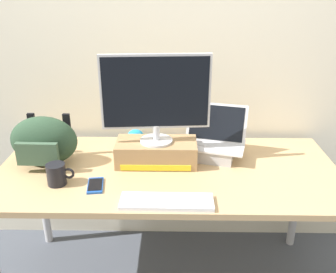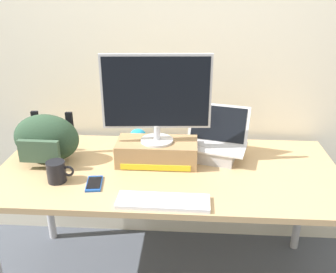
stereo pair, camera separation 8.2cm
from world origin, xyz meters
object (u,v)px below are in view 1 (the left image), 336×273
Objects in this scene: external_keyboard at (168,202)px; plush_toy at (136,138)px; messenger_backpack at (44,141)px; coffee_mug at (57,174)px; toner_box_yellow at (156,152)px; desktop_monitor at (156,97)px; cell_phone at (95,185)px; open_laptop at (214,146)px.

plush_toy is (-0.20, 0.59, 0.04)m from external_keyboard.
messenger_backpack is at bearing -154.36° from plush_toy.
toner_box_yellow is at bearing 26.84° from coffee_mug.
desktop_monitor is 4.15× the size of coffee_mug.
coffee_mug is 0.89× the size of cell_phone.
toner_box_yellow is 0.59m from messenger_backpack.
desktop_monitor is at bearing -151.16° from open_laptop.
external_keyboard is 3.09× the size of coffee_mug.
desktop_monitor is at bearing 100.26° from external_keyboard.
open_laptop reaches higher than toner_box_yellow.
messenger_backpack is (-0.58, -0.02, -0.24)m from desktop_monitor.
plush_toy is (-0.44, 0.12, -0.01)m from open_laptop.
desktop_monitor is at bearing -84.25° from toner_box_yellow.
toner_box_yellow is 3.19× the size of coffee_mug.
desktop_monitor is 5.17× the size of plush_toy.
coffee_mug reaches higher than external_keyboard.
open_laptop reaches higher than external_keyboard.
desktop_monitor reaches higher than external_keyboard.
open_laptop reaches higher than coffee_mug.
toner_box_yellow is 2.84× the size of cell_phone.
cell_phone is 0.48m from plush_toy.
external_keyboard is 0.63m from plush_toy.
plush_toy is at bearing 179.36° from open_laptop.
plush_toy reaches higher than coffee_mug.
messenger_backpack is 0.40m from cell_phone.
messenger_backpack is (-0.89, -0.10, 0.07)m from open_laptop.
plush_toy is at bearing 26.79° from messenger_backpack.
desktop_monitor is 0.39m from plush_toy.
toner_box_yellow reaches higher than coffee_mug.
toner_box_yellow is 0.52m from coffee_mug.
toner_box_yellow is 0.77× the size of desktop_monitor.
external_keyboard is 1.16× the size of messenger_backpack.
plush_toy is at bearing 118.88° from desktop_monitor.
messenger_backpack reaches higher than coffee_mug.
coffee_mug is (-0.46, -0.23, -0.01)m from toner_box_yellow.
cell_phone is at bearing -108.28° from plush_toy.
coffee_mug is at bearing 166.01° from cell_phone.
desktop_monitor reaches higher than open_laptop.
desktop_monitor reaches higher than cell_phone.
coffee_mug is (-0.77, -0.31, -0.01)m from open_laptop.
external_keyboard is 2.75× the size of cell_phone.
open_laptop is (0.31, 0.08, -0.31)m from desktop_monitor.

